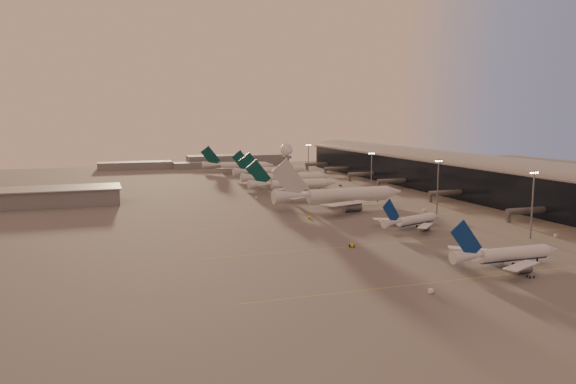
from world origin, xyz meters
name	(u,v)px	position (x,y,z in m)	size (l,w,h in m)	color
ground	(389,251)	(0.00, 0.00, 0.00)	(700.00, 700.00, 0.00)	#4F4C4C
taxiway_markings	(387,217)	(30.00, 56.00, 0.01)	(180.00, 185.25, 0.02)	gold
terminal	(462,175)	(107.88, 110.09, 10.52)	(57.00, 362.00, 23.04)	black
hangar	(35,197)	(-120.00, 140.00, 4.32)	(82.00, 27.00, 8.50)	slate
radar_tower	(287,160)	(5.00, 120.00, 20.95)	(6.40, 6.40, 31.10)	slate
mast_a	(533,201)	(58.00, 0.00, 13.74)	(3.60, 0.56, 25.00)	slate
mast_b	(438,184)	(55.00, 55.00, 13.74)	(3.60, 0.56, 25.00)	slate
mast_c	(371,173)	(50.00, 110.00, 13.74)	(3.60, 0.56, 25.00)	slate
mast_d	(308,160)	(48.00, 200.00, 13.74)	(3.60, 0.56, 25.00)	slate
distant_horizon	(209,162)	(2.62, 325.14, 3.89)	(165.00, 37.50, 9.00)	slate
narrowbody_near	(506,257)	(23.47, -28.22, 3.07)	(38.74, 30.97, 15.15)	silver
narrowbody_mid	(412,222)	(27.09, 30.30, 2.67)	(32.45, 25.45, 13.18)	silver
widebody_white	(341,198)	(21.46, 86.69, 4.28)	(70.17, 56.13, 24.67)	silver
greentail_a	(293,186)	(17.32, 144.84, 3.46)	(53.97, 43.53, 19.59)	silver
greentail_b	(287,180)	(23.53, 173.72, 3.85)	(60.06, 48.47, 21.81)	silver
greentail_c	(270,173)	(26.90, 220.12, 3.64)	(56.62, 45.48, 20.61)	silver
greentail_d	(238,167)	(15.43, 268.99, 3.67)	(56.26, 44.93, 20.75)	silver
gsv_truck_a	(432,289)	(-11.40, -42.69, 1.19)	(6.09, 3.31, 2.33)	white
gsv_tug_near	(531,276)	(21.96, -39.92, 0.51)	(2.19, 3.54, 0.99)	slate
gsv_catering_a	(556,231)	(69.04, -0.70, 2.16)	(5.69, 3.59, 4.32)	white
gsv_tug_mid	(352,246)	(-9.24, 9.09, 0.56)	(4.29, 3.23, 1.09)	yellow
gsv_truck_b	(464,222)	(51.48, 30.33, 1.04)	(5.34, 3.75, 2.04)	white
gsv_truck_c	(310,216)	(-3.57, 63.20, 1.15)	(5.90, 3.22, 2.26)	yellow
gsv_catering_b	(424,207)	(54.12, 63.93, 1.87)	(4.96, 3.25, 3.75)	white
gsv_tug_far	(326,202)	(19.80, 101.48, 0.45)	(2.39, 3.36, 0.88)	yellow
gsv_truck_d	(256,196)	(-9.89, 127.45, 1.21)	(3.49, 6.21, 2.37)	white
gsv_tug_hangar	(340,185)	(54.77, 161.00, 0.53)	(3.83, 2.61, 1.02)	slate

